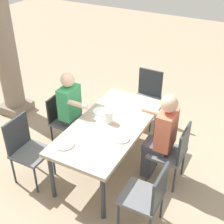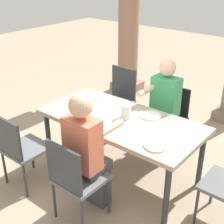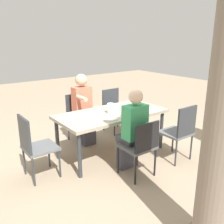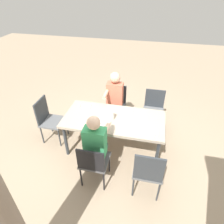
# 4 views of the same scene
# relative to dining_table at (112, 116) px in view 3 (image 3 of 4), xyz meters

# --- Properties ---
(ground_plane) EXTENTS (16.00, 16.00, 0.00)m
(ground_plane) POSITION_rel_dining_table_xyz_m (0.00, 0.00, -0.67)
(ground_plane) COLOR gray
(dining_table) EXTENTS (1.84, 0.89, 0.74)m
(dining_table) POSITION_rel_dining_table_xyz_m (0.00, 0.00, 0.00)
(dining_table) COLOR tan
(dining_table) RESTS_ON ground
(chair_west_north) EXTENTS (0.44, 0.44, 0.94)m
(chair_west_north) POSITION_rel_dining_table_xyz_m (-0.70, 0.87, -0.14)
(chair_west_north) COLOR #5B5E61
(chair_west_north) RESTS_ON ground
(chair_west_south) EXTENTS (0.44, 0.44, 0.89)m
(chair_west_south) POSITION_rel_dining_table_xyz_m (-0.70, -0.87, -0.16)
(chair_west_south) COLOR #5B5E61
(chair_west_south) RESTS_ON ground
(chair_mid_north) EXTENTS (0.44, 0.44, 0.85)m
(chair_mid_north) POSITION_rel_dining_table_xyz_m (0.14, 0.86, -0.17)
(chair_mid_north) COLOR #4F4F50
(chair_mid_north) RESTS_ON ground
(chair_mid_south) EXTENTS (0.44, 0.44, 0.90)m
(chair_mid_south) POSITION_rel_dining_table_xyz_m (0.14, -0.87, -0.16)
(chair_mid_south) COLOR #5B5E61
(chair_mid_south) RESTS_ON ground
(chair_head_east) EXTENTS (0.44, 0.44, 0.93)m
(chair_head_east) POSITION_rel_dining_table_xyz_m (1.34, 0.00, -0.15)
(chair_head_east) COLOR #5B5E61
(chair_head_east) RESTS_ON ground
(diner_woman_green) EXTENTS (0.35, 0.49, 1.27)m
(diner_woman_green) POSITION_rel_dining_table_xyz_m (0.13, 0.67, 0.01)
(diner_woman_green) COLOR #3F3F4C
(diner_woman_green) RESTS_ON ground
(diner_man_white) EXTENTS (0.35, 0.50, 1.31)m
(diner_man_white) POSITION_rel_dining_table_xyz_m (0.14, -0.68, 0.03)
(diner_man_white) COLOR #3F3F4C
(diner_man_white) RESTS_ON ground
(plate_0) EXTENTS (0.25, 0.25, 0.02)m
(plate_0) POSITION_rel_dining_table_xyz_m (-0.64, 0.28, 0.07)
(plate_0) COLOR white
(plate_0) RESTS_ON dining_table
(fork_0) EXTENTS (0.04, 0.17, 0.01)m
(fork_0) POSITION_rel_dining_table_xyz_m (-0.79, 0.28, 0.07)
(fork_0) COLOR silver
(fork_0) RESTS_ON dining_table
(spoon_0) EXTENTS (0.02, 0.17, 0.01)m
(spoon_0) POSITION_rel_dining_table_xyz_m (-0.49, 0.28, 0.07)
(spoon_0) COLOR silver
(spoon_0) RESTS_ON dining_table
(plate_1) EXTENTS (0.22, 0.22, 0.02)m
(plate_1) POSITION_rel_dining_table_xyz_m (-0.21, -0.28, 0.07)
(plate_1) COLOR white
(plate_1) RESTS_ON dining_table
(fork_1) EXTENTS (0.03, 0.17, 0.01)m
(fork_1) POSITION_rel_dining_table_xyz_m (-0.36, -0.28, 0.07)
(fork_1) COLOR silver
(fork_1) RESTS_ON dining_table
(spoon_1) EXTENTS (0.02, 0.17, 0.01)m
(spoon_1) POSITION_rel_dining_table_xyz_m (-0.06, -0.28, 0.07)
(spoon_1) COLOR silver
(spoon_1) RESTS_ON dining_table
(plate_2) EXTENTS (0.25, 0.25, 0.02)m
(plate_2) POSITION_rel_dining_table_xyz_m (0.23, 0.25, 0.07)
(plate_2) COLOR white
(plate_2) RESTS_ON dining_table
(fork_2) EXTENTS (0.02, 0.17, 0.01)m
(fork_2) POSITION_rel_dining_table_xyz_m (0.08, 0.25, 0.07)
(fork_2) COLOR silver
(fork_2) RESTS_ON dining_table
(spoon_2) EXTENTS (0.03, 0.17, 0.01)m
(spoon_2) POSITION_rel_dining_table_xyz_m (0.38, 0.25, 0.07)
(spoon_2) COLOR silver
(spoon_2) RESTS_ON dining_table
(plate_3) EXTENTS (0.22, 0.22, 0.02)m
(plate_3) POSITION_rel_dining_table_xyz_m (0.62, -0.26, 0.07)
(plate_3) COLOR silver
(plate_3) RESTS_ON dining_table
(fork_3) EXTENTS (0.03, 0.17, 0.01)m
(fork_3) POSITION_rel_dining_table_xyz_m (0.47, -0.26, 0.07)
(fork_3) COLOR silver
(fork_3) RESTS_ON dining_table
(spoon_3) EXTENTS (0.03, 0.17, 0.01)m
(spoon_3) POSITION_rel_dining_table_xyz_m (0.77, -0.26, 0.07)
(spoon_3) COLOR silver
(spoon_3) RESTS_ON dining_table
(water_pitcher) EXTENTS (0.11, 0.11, 0.17)m
(water_pitcher) POSITION_rel_dining_table_xyz_m (0.05, 0.03, 0.14)
(water_pitcher) COLOR white
(water_pitcher) RESTS_ON dining_table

